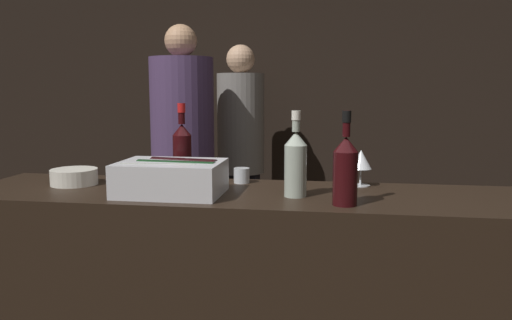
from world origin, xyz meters
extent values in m
cube|color=black|center=(0.00, 2.65, 1.40)|extent=(6.40, 0.06, 2.80)
cube|color=silver|center=(-0.30, 0.19, 1.11)|extent=(0.38, 0.27, 0.12)
cylinder|color=#B2B7AD|center=(-0.33, 0.13, 1.14)|extent=(0.28, 0.09, 0.06)
cylinder|color=#143319|center=(-0.28, 0.19, 1.14)|extent=(0.30, 0.10, 0.07)
cylinder|color=black|center=(-0.27, 0.25, 1.14)|extent=(0.27, 0.11, 0.07)
cylinder|color=silver|center=(-0.76, 0.31, 1.08)|extent=(0.19, 0.19, 0.06)
cylinder|color=gray|center=(-0.76, 0.31, 1.11)|extent=(0.15, 0.15, 0.01)
cylinder|color=silver|center=(0.40, 0.46, 1.05)|extent=(0.08, 0.08, 0.00)
cylinder|color=silver|center=(0.40, 0.46, 1.09)|extent=(0.01, 0.01, 0.07)
cone|color=silver|center=(0.40, 0.46, 1.16)|extent=(0.09, 0.09, 0.08)
cylinder|color=silver|center=(-0.08, 0.45, 1.08)|extent=(0.07, 0.07, 0.06)
sphere|color=#F9D67F|center=(-0.08, 0.45, 1.09)|extent=(0.03, 0.03, 0.03)
cylinder|color=black|center=(-0.34, 0.46, 1.15)|extent=(0.08, 0.08, 0.20)
cone|color=black|center=(-0.34, 0.46, 1.27)|extent=(0.08, 0.08, 0.05)
cylinder|color=black|center=(-0.34, 0.46, 1.34)|extent=(0.03, 0.03, 0.09)
cylinder|color=red|center=(-0.34, 0.46, 1.36)|extent=(0.03, 0.03, 0.04)
cylinder|color=#9EA899|center=(0.16, 0.22, 1.15)|extent=(0.08, 0.08, 0.19)
cone|color=#9EA899|center=(0.16, 0.22, 1.26)|extent=(0.08, 0.08, 0.05)
cylinder|color=#9EA899|center=(0.16, 0.22, 1.33)|extent=(0.03, 0.03, 0.08)
cylinder|color=white|center=(0.16, 0.22, 1.35)|extent=(0.03, 0.03, 0.03)
cylinder|color=black|center=(0.33, 0.11, 1.14)|extent=(0.08, 0.08, 0.18)
cone|color=black|center=(0.33, 0.11, 1.26)|extent=(0.08, 0.08, 0.05)
cylinder|color=black|center=(0.33, 0.11, 1.33)|extent=(0.03, 0.03, 0.09)
cylinder|color=black|center=(0.33, 0.11, 1.35)|extent=(0.03, 0.03, 0.04)
cube|color=black|center=(-0.70, 1.63, 0.43)|extent=(0.31, 0.23, 0.87)
cylinder|color=#473356|center=(-0.70, 1.63, 1.25)|extent=(0.42, 0.42, 0.78)
sphere|color=tan|center=(-0.70, 1.63, 1.75)|extent=(0.21, 0.21, 0.21)
cube|color=black|center=(-0.40, 2.13, 0.41)|extent=(0.27, 0.19, 0.81)
cylinder|color=slate|center=(-0.40, 2.13, 1.18)|extent=(0.35, 0.35, 0.74)
sphere|color=tan|center=(-0.40, 2.13, 1.66)|extent=(0.21, 0.21, 0.21)
camera|label=1|loc=(0.29, -1.56, 1.44)|focal=35.00mm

